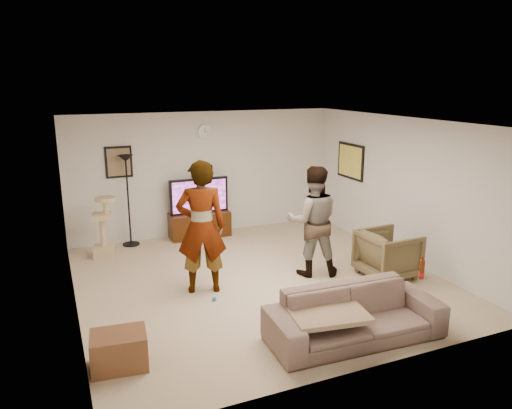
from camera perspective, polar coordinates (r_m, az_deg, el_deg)
name	(u,v)px	position (r m, az deg, el deg)	size (l,w,h in m)	color
floor	(259,280)	(7.92, 0.32, -8.82)	(5.50, 5.50, 0.02)	tan
ceiling	(259,122)	(7.31, 0.35, 9.66)	(5.50, 5.50, 0.02)	silver
wall_back	(205,173)	(10.04, -5.96, 3.62)	(5.50, 0.04, 2.50)	silver
wall_front	(364,264)	(5.23, 12.55, -6.85)	(5.50, 0.04, 2.50)	silver
wall_left	(69,224)	(6.93, -21.01, -2.19)	(0.04, 5.50, 2.50)	silver
wall_right	(402,189)	(8.95, 16.71, 1.76)	(0.04, 5.50, 2.50)	silver
wall_clock	(204,132)	(9.89, -6.03, 8.43)	(0.26, 0.26, 0.04)	white
wall_speaker	(206,168)	(9.96, -5.87, 4.30)	(0.25, 0.10, 0.10)	black
picture_back	(119,162)	(9.60, -15.73, 4.79)	(0.42, 0.03, 0.52)	#736149
picture_right	(350,161)	(10.14, 10.97, 4.98)	(0.03, 0.78, 0.62)	#DCCD50
tv_stand	(200,225)	(9.99, -6.58, -2.35)	(1.21, 0.45, 0.51)	#331806
console_box	(204,241)	(9.68, -6.08, -4.23)	(0.40, 0.30, 0.07)	silver
tv	(199,196)	(9.83, -6.68, 1.03)	(1.19, 0.08, 0.71)	black
tv_screen	(200,196)	(9.79, -6.60, 0.98)	(1.10, 0.01, 0.62)	#D045B9
floor_lamp	(128,201)	(9.57, -14.68, 0.38)	(0.32, 0.32, 1.75)	black
cat_tree	(102,227)	(9.14, -17.50, -2.53)	(0.36, 0.36, 1.11)	#C6B186
person_left	(201,227)	(7.24, -6.40, -2.65)	(0.73, 0.48, 2.01)	#A4A7B0
person_right	(313,221)	(7.91, 6.64, -1.94)	(0.88, 0.68, 1.80)	teal
sofa	(355,315)	(6.24, 11.46, -12.55)	(2.16, 0.85, 0.63)	brown
throw_blanket	(327,313)	(5.99, 8.29, -12.41)	(0.90, 0.70, 0.06)	tan
beer_bottle	(422,269)	(6.65, 18.81, -7.18)	(0.06, 0.06, 0.25)	#561D06
armchair	(388,254)	(8.19, 15.14, -5.60)	(0.82, 0.84, 0.76)	brown
side_table	(119,350)	(5.85, -15.69, -16.06)	(0.61, 0.45, 0.40)	brown
toy_ball	(214,299)	(7.22, -4.89, -10.91)	(0.06, 0.06, 0.06)	teal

